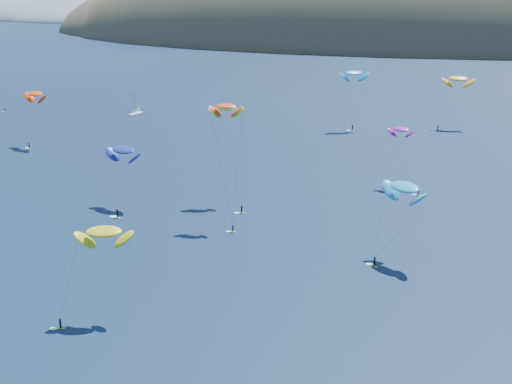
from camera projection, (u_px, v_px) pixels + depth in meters
The scene contains 12 objects.
island at pixel (430, 51), 597.54m from camera, with size 730.00×300.00×210.00m.
headland at pixel (33, 18), 883.70m from camera, with size 460.00×250.00×60.00m.
sailboat at pixel (136, 113), 278.49m from camera, with size 8.72×7.69×10.43m.
kitesurfer_1 at pixel (35, 94), 226.39m from camera, with size 10.85×10.25×19.45m.
kitesurfer_2 at pixel (104, 232), 113.79m from camera, with size 10.67×10.71×16.85m.
kitesurfer_3 at pixel (226, 108), 170.62m from camera, with size 11.67×13.58×24.99m.
kitesurfer_4 at pixel (354, 73), 249.61m from camera, with size 10.96×8.61×22.63m.
kitesurfer_5 at pixel (404, 187), 136.49m from camera, with size 11.11×11.90×17.53m.
kitesurfer_6 at pixel (401, 129), 183.54m from camera, with size 9.83×10.44×16.95m.
kitesurfer_9 at pixel (226, 107), 154.80m from camera, with size 7.90×10.06×27.94m.
kitesurfer_10 at pixel (123, 150), 168.94m from camera, with size 10.99×14.19×16.32m.
kitesurfer_11 at pixel (459, 79), 252.52m from camera, with size 11.97×11.63×20.50m.
Camera 1 is at (48.35, -60.59, 54.34)m, focal length 50.00 mm.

